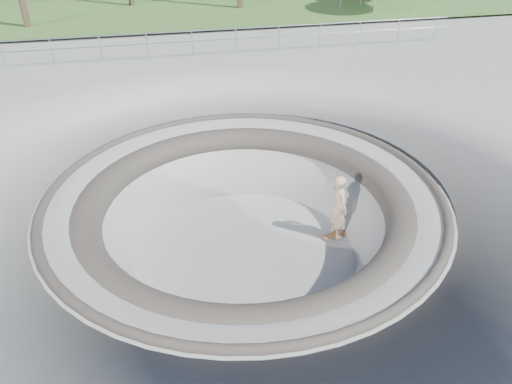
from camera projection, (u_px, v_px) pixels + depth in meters
ground at (244, 194)px, 12.77m from camera, size 180.00×180.00×0.00m
skate_bowl at (245, 250)px, 13.74m from camera, size 14.00×14.00×4.10m
distant_hills at (188, 7)px, 64.54m from camera, size 103.20×45.00×28.60m
safety_railing at (192, 42)px, 22.35m from camera, size 25.00×0.06×1.03m
skateboard at (336, 235)px, 14.36m from camera, size 0.82×0.34×0.08m
skater at (339, 206)px, 13.84m from camera, size 0.54×0.75×1.93m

